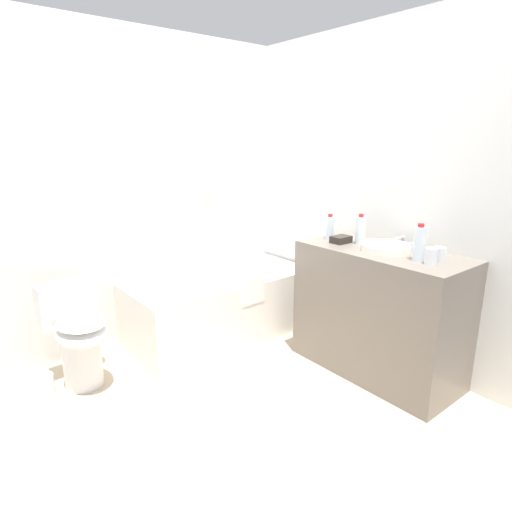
% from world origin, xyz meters
% --- Properties ---
extents(ground_plane, '(3.72, 3.72, 0.00)m').
position_xyz_m(ground_plane, '(0.00, 0.00, 0.00)').
color(ground_plane, '#C1AD8E').
extents(wall_back_tiled, '(3.12, 0.10, 2.42)m').
position_xyz_m(wall_back_tiled, '(0.00, 1.21, 1.21)').
color(wall_back_tiled, silver).
rests_on(wall_back_tiled, ground_plane).
extents(wall_right_mirror, '(0.10, 2.72, 2.42)m').
position_xyz_m(wall_right_mirror, '(1.41, 0.00, 1.21)').
color(wall_right_mirror, silver).
rests_on(wall_right_mirror, ground_plane).
extents(bathtub, '(1.52, 0.73, 1.30)m').
position_xyz_m(bathtub, '(0.56, 0.80, 0.28)').
color(bathtub, white).
rests_on(bathtub, ground_plane).
extents(toilet, '(0.38, 0.52, 0.71)m').
position_xyz_m(toilet, '(-0.61, 0.77, 0.36)').
color(toilet, white).
rests_on(toilet, ground_plane).
extents(vanity_counter, '(0.53, 1.15, 0.90)m').
position_xyz_m(vanity_counter, '(1.09, -0.38, 0.45)').
color(vanity_counter, '#6B6056').
rests_on(vanity_counter, ground_plane).
extents(sink_basin, '(0.32, 0.32, 0.05)m').
position_xyz_m(sink_basin, '(1.09, -0.41, 0.92)').
color(sink_basin, white).
rests_on(sink_basin, vanity_counter).
extents(sink_faucet, '(0.13, 0.15, 0.08)m').
position_xyz_m(sink_faucet, '(1.28, -0.41, 0.93)').
color(sink_faucet, '#AEAEB3').
rests_on(sink_faucet, vanity_counter).
extents(water_bottle_0, '(0.07, 0.07, 0.23)m').
position_xyz_m(water_bottle_0, '(1.04, -0.67, 1.01)').
color(water_bottle_0, silver).
rests_on(water_bottle_0, vanity_counter).
extents(water_bottle_1, '(0.06, 0.06, 0.19)m').
position_xyz_m(water_bottle_1, '(1.06, 0.07, 0.99)').
color(water_bottle_1, silver).
rests_on(water_bottle_1, vanity_counter).
extents(water_bottle_2, '(0.06, 0.06, 0.22)m').
position_xyz_m(water_bottle_2, '(1.12, -0.17, 1.00)').
color(water_bottle_2, silver).
rests_on(water_bottle_2, vanity_counter).
extents(drinking_glass_0, '(0.07, 0.07, 0.10)m').
position_xyz_m(drinking_glass_0, '(1.02, -0.76, 0.95)').
color(drinking_glass_0, white).
rests_on(drinking_glass_0, vanity_counter).
extents(drinking_glass_1, '(0.08, 0.08, 0.09)m').
position_xyz_m(drinking_glass_1, '(1.12, -0.76, 0.94)').
color(drinking_glass_1, white).
rests_on(drinking_glass_1, vanity_counter).
extents(amenity_basket, '(0.14, 0.10, 0.05)m').
position_xyz_m(amenity_basket, '(1.04, -0.06, 0.92)').
color(amenity_basket, '#2D2823').
rests_on(amenity_basket, vanity_counter).
extents(toilet_paper_roll, '(0.11, 0.11, 0.14)m').
position_xyz_m(toilet_paper_roll, '(-0.84, 0.78, 0.07)').
color(toilet_paper_roll, white).
rests_on(toilet_paper_roll, ground_plane).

